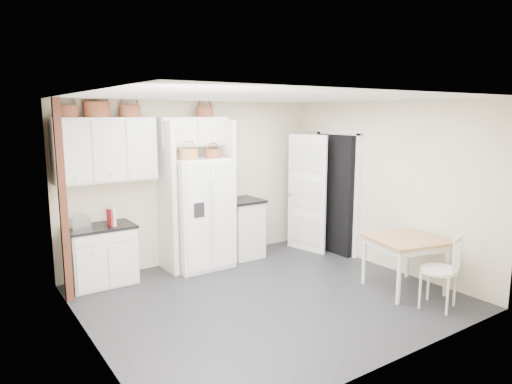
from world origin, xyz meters
TOP-DOWN VIEW (x-y plane):
  - floor at (0.00, 0.00)m, footprint 4.50×4.50m
  - ceiling at (0.00, 0.00)m, footprint 4.50×4.50m
  - wall_back at (0.00, 2.00)m, footprint 4.50×0.00m
  - wall_left at (-2.25, 0.00)m, footprint 0.00×4.00m
  - wall_right at (2.25, 0.00)m, footprint 0.00×4.00m
  - refrigerator at (-0.15, 1.62)m, footprint 0.89×0.72m
  - base_cab_left at (-1.67, 1.70)m, footprint 0.88×0.55m
  - base_cab_right at (0.69, 1.70)m, footprint 0.54×0.64m
  - dining_table at (1.70, -0.84)m, footprint 1.06×1.06m
  - windsor_chair at (1.56, -1.47)m, footprint 0.59×0.56m
  - counter_left at (-1.67, 1.70)m, footprint 0.92×0.59m
  - counter_right at (0.69, 1.70)m, footprint 0.58×0.69m
  - toaster at (-1.94, 1.68)m, footprint 0.27×0.18m
  - cookbook_red at (-1.55, 1.62)m, footprint 0.05×0.16m
  - cookbook_cream at (-1.49, 1.62)m, footprint 0.07×0.18m
  - basket_upper_a at (-1.97, 1.83)m, footprint 0.28×0.28m
  - basket_upper_b at (-1.58, 1.83)m, footprint 0.36×0.36m
  - basket_upper_c at (-1.12, 1.83)m, footprint 0.30×0.30m
  - basket_bridge_b at (0.08, 1.83)m, footprint 0.28×0.28m
  - basket_fridge_a at (-0.37, 1.52)m, footprint 0.28×0.28m
  - basket_fridge_b at (0.05, 1.52)m, footprint 0.24×0.24m
  - upper_cabinet at (-1.50, 1.83)m, footprint 1.40×0.34m
  - bridge_cabinet at (-0.15, 1.83)m, footprint 1.12×0.34m
  - fridge_panel_left at (-0.66, 1.70)m, footprint 0.08×0.60m
  - fridge_panel_right at (0.36, 1.70)m, footprint 0.08×0.60m
  - trim_post at (-2.20, 1.35)m, footprint 0.09×0.09m
  - doorway_void at (2.16, 1.00)m, footprint 0.18×0.85m
  - door_slab at (1.80, 1.33)m, footprint 0.21×0.79m

SIDE VIEW (x-z plane):
  - floor at x=0.00m, z-range 0.00..0.00m
  - dining_table at x=1.70m, z-range 0.00..0.74m
  - base_cab_left at x=-1.67m, z-range 0.00..0.81m
  - base_cab_right at x=0.69m, z-range 0.00..0.94m
  - windsor_chair at x=1.56m, z-range 0.00..0.98m
  - counter_left at x=-1.67m, z-range 0.81..0.85m
  - refrigerator at x=-0.15m, z-range 0.00..1.73m
  - toaster at x=-1.94m, z-range 0.85..1.03m
  - counter_right at x=0.69m, z-range 0.94..0.99m
  - cookbook_red at x=-1.55m, z-range 0.85..1.08m
  - cookbook_cream at x=-1.49m, z-range 0.85..1.11m
  - doorway_void at x=2.16m, z-range 0.00..2.05m
  - door_slab at x=1.80m, z-range 0.00..2.05m
  - fridge_panel_left at x=-0.66m, z-range 0.00..2.30m
  - fridge_panel_right at x=0.36m, z-range 0.00..2.30m
  - wall_back at x=0.00m, z-range -0.95..3.55m
  - wall_left at x=-2.25m, z-range -0.70..3.30m
  - wall_right at x=2.25m, z-range -0.70..3.30m
  - trim_post at x=-2.20m, z-range 0.00..2.60m
  - basket_fridge_b at x=0.05m, z-range 1.73..1.86m
  - basket_fridge_a at x=-0.37m, z-range 1.73..1.88m
  - upper_cabinet at x=-1.50m, z-range 1.45..2.35m
  - bridge_cabinet at x=-0.15m, z-range 1.90..2.35m
  - basket_upper_a at x=-1.97m, z-range 2.35..2.51m
  - basket_bridge_b at x=0.08m, z-range 2.35..2.51m
  - basket_upper_c at x=-1.12m, z-range 2.35..2.52m
  - basket_upper_b at x=-1.58m, z-range 2.35..2.56m
  - ceiling at x=0.00m, z-range 2.60..2.60m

